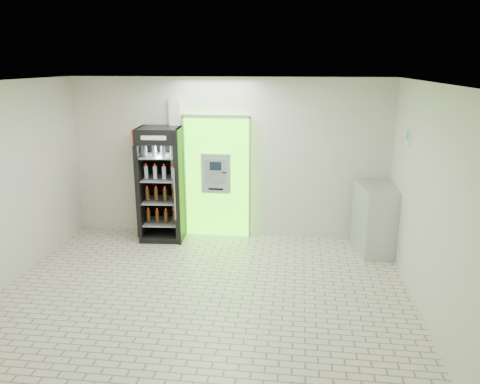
# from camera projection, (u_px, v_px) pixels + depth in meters

# --- Properties ---
(ground) EXTENTS (6.00, 6.00, 0.00)m
(ground) POSITION_uv_depth(u_px,v_px,m) (203.00, 293.00, 6.82)
(ground) COLOR beige
(ground) RESTS_ON ground
(room_shell) EXTENTS (6.00, 6.00, 6.00)m
(room_shell) POSITION_uv_depth(u_px,v_px,m) (200.00, 170.00, 6.32)
(room_shell) COLOR beige
(room_shell) RESTS_ON ground
(atm_assembly) EXTENTS (1.30, 0.24, 2.33)m
(atm_assembly) POSITION_uv_depth(u_px,v_px,m) (217.00, 176.00, 8.84)
(atm_assembly) COLOR #4FFB11
(atm_assembly) RESTS_ON ground
(pillar) EXTENTS (0.22, 0.11, 2.60)m
(pillar) POSITION_uv_depth(u_px,v_px,m) (177.00, 168.00, 8.93)
(pillar) COLOR silver
(pillar) RESTS_ON ground
(beverage_cooler) EXTENTS (0.85, 0.78, 2.12)m
(beverage_cooler) POSITION_uv_depth(u_px,v_px,m) (162.00, 186.00, 8.74)
(beverage_cooler) COLOR black
(beverage_cooler) RESTS_ON ground
(steel_cabinet) EXTENTS (0.75, 0.99, 1.20)m
(steel_cabinet) POSITION_uv_depth(u_px,v_px,m) (376.00, 220.00, 8.14)
(steel_cabinet) COLOR #B1B3B9
(steel_cabinet) RESTS_ON ground
(exit_sign) EXTENTS (0.02, 0.22, 0.26)m
(exit_sign) POSITION_uv_depth(u_px,v_px,m) (408.00, 138.00, 7.23)
(exit_sign) COLOR white
(exit_sign) RESTS_ON room_shell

